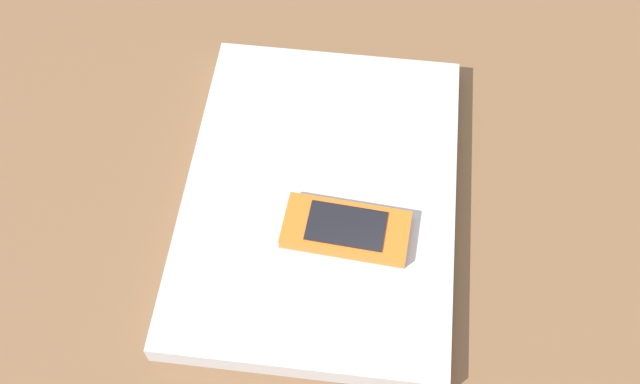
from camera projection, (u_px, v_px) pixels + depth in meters
desk_surface at (362, 279)px, 68.25cm from camera, size 120.00×80.00×3.00cm
laptop_closed at (320, 197)px, 69.82cm from camera, size 40.03×34.61×2.24cm
cell_phone_on_laptop at (346, 229)px, 66.02cm from camera, size 9.11×12.09×1.31cm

